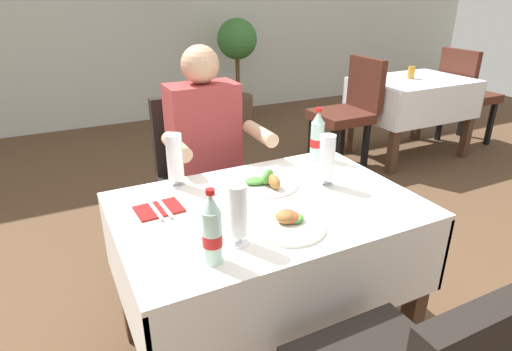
# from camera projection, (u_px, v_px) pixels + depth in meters

# --- Properties ---
(ground_plane) EXTENTS (11.00, 11.00, 0.00)m
(ground_plane) POSITION_uv_depth(u_px,v_px,m) (292.00, 348.00, 1.96)
(ground_plane) COLOR brown
(main_dining_table) EXTENTS (1.16, 0.79, 0.74)m
(main_dining_table) POSITION_uv_depth(u_px,v_px,m) (267.00, 242.00, 1.74)
(main_dining_table) COLOR white
(main_dining_table) RESTS_ON ground
(chair_far_diner_seat) EXTENTS (0.44, 0.50, 0.97)m
(chair_far_diner_seat) POSITION_uv_depth(u_px,v_px,m) (201.00, 175.00, 2.39)
(chair_far_diner_seat) COLOR black
(chair_far_diner_seat) RESTS_ON ground
(seated_diner_far) EXTENTS (0.50, 0.46, 1.26)m
(seated_diner_far) POSITION_uv_depth(u_px,v_px,m) (208.00, 154.00, 2.24)
(seated_diner_far) COLOR #282D42
(seated_diner_far) RESTS_ON ground
(plate_near_camera) EXTENTS (0.26, 0.26, 0.06)m
(plate_near_camera) POSITION_uv_depth(u_px,v_px,m) (289.00, 223.00, 1.50)
(plate_near_camera) COLOR white
(plate_near_camera) RESTS_ON main_dining_table
(plate_far_diner) EXTENTS (0.25, 0.25, 0.07)m
(plate_far_diner) POSITION_uv_depth(u_px,v_px,m) (267.00, 182.00, 1.81)
(plate_far_diner) COLOR white
(plate_far_diner) RESTS_ON main_dining_table
(beer_glass_left) EXTENTS (0.07, 0.07, 0.22)m
(beer_glass_left) POSITION_uv_depth(u_px,v_px,m) (327.00, 160.00, 1.78)
(beer_glass_left) COLOR white
(beer_glass_left) RESTS_ON main_dining_table
(beer_glass_middle) EXTENTS (0.07, 0.07, 0.23)m
(beer_glass_middle) POSITION_uv_depth(u_px,v_px,m) (175.00, 159.00, 1.78)
(beer_glass_middle) COLOR white
(beer_glass_middle) RESTS_ON main_dining_table
(beer_glass_right) EXTENTS (0.07, 0.07, 0.21)m
(beer_glass_right) POSITION_uv_depth(u_px,v_px,m) (238.00, 214.00, 1.37)
(beer_glass_right) COLOR white
(beer_glass_right) RESTS_ON main_dining_table
(cola_bottle_primary) EXTENTS (0.07, 0.07, 0.25)m
(cola_bottle_primary) POSITION_uv_depth(u_px,v_px,m) (317.00, 137.00, 2.07)
(cola_bottle_primary) COLOR silver
(cola_bottle_primary) RESTS_ON main_dining_table
(cola_bottle_secondary) EXTENTS (0.06, 0.06, 0.25)m
(cola_bottle_secondary) POSITION_uv_depth(u_px,v_px,m) (212.00, 231.00, 1.28)
(cola_bottle_secondary) COLOR silver
(cola_bottle_secondary) RESTS_ON main_dining_table
(napkin_cutlery_set) EXTENTS (0.18, 0.19, 0.01)m
(napkin_cutlery_set) POSITION_uv_depth(u_px,v_px,m) (159.00, 209.00, 1.62)
(napkin_cutlery_set) COLOR maroon
(napkin_cutlery_set) RESTS_ON main_dining_table
(background_dining_table) EXTENTS (1.04, 0.73, 0.74)m
(background_dining_table) POSITION_uv_depth(u_px,v_px,m) (412.00, 99.00, 4.03)
(background_dining_table) COLOR white
(background_dining_table) RESTS_ON ground
(background_chair_left) EXTENTS (0.50, 0.44, 0.97)m
(background_chair_left) POSITION_uv_depth(u_px,v_px,m) (349.00, 108.00, 3.73)
(background_chair_left) COLOR #4C2319
(background_chair_left) RESTS_ON ground
(background_chair_right) EXTENTS (0.50, 0.44, 0.97)m
(background_chair_right) POSITION_uv_depth(u_px,v_px,m) (465.00, 91.00, 4.33)
(background_chair_right) COLOR #4C2319
(background_chair_right) RESTS_ON ground
(background_table_tumbler) EXTENTS (0.06, 0.06, 0.11)m
(background_table_tumbler) POSITION_uv_depth(u_px,v_px,m) (411.00, 73.00, 3.95)
(background_table_tumbler) COLOR #C68928
(background_table_tumbler) RESTS_ON background_dining_table
(potted_plant_corner) EXTENTS (0.47, 0.47, 1.20)m
(potted_plant_corner) POSITION_uv_depth(u_px,v_px,m) (237.00, 59.00, 5.08)
(potted_plant_corner) COLOR brown
(potted_plant_corner) RESTS_ON ground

